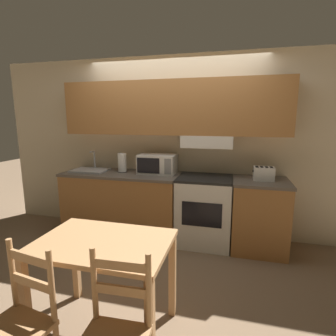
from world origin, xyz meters
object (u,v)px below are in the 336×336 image
(stove_range, at_px, (204,210))
(microwave, at_px, (158,164))
(paper_towel_roll, at_px, (122,163))
(chair_left_of_table, at_px, (16,329))
(sink_basin, at_px, (90,170))
(toaster, at_px, (264,173))
(dining_table, at_px, (104,256))

(stove_range, xyz_separation_m, microwave, (-0.68, 0.10, 0.59))
(microwave, xyz_separation_m, paper_towel_roll, (-0.52, -0.05, -0.00))
(stove_range, height_order, chair_left_of_table, chair_left_of_table)
(sink_basin, bearing_deg, paper_towel_roll, 7.28)
(sink_basin, relative_size, paper_towel_roll, 1.87)
(paper_towel_roll, bearing_deg, stove_range, -2.67)
(microwave, distance_m, toaster, 1.42)
(toaster, height_order, sink_basin, sink_basin)
(stove_range, distance_m, paper_towel_roll, 1.34)
(stove_range, height_order, dining_table, stove_range)
(sink_basin, bearing_deg, chair_left_of_table, -70.16)
(sink_basin, xyz_separation_m, paper_towel_roll, (0.48, 0.06, 0.11))
(toaster, bearing_deg, stove_range, -178.31)
(stove_range, distance_m, chair_left_of_table, 2.46)
(toaster, xyz_separation_m, dining_table, (-1.30, -1.75, -0.35))
(toaster, bearing_deg, chair_left_of_table, -124.41)
(stove_range, height_order, paper_towel_roll, paper_towel_roll)
(microwave, height_order, sink_basin, sink_basin)
(stove_range, relative_size, paper_towel_roll, 3.44)
(sink_basin, distance_m, chair_left_of_table, 2.49)
(stove_range, distance_m, toaster, 0.91)
(toaster, height_order, paper_towel_roll, paper_towel_roll)
(paper_towel_roll, distance_m, dining_table, 1.94)
(dining_table, xyz_separation_m, chair_left_of_table, (-0.29, -0.57, -0.20))
(toaster, distance_m, sink_basin, 2.42)
(sink_basin, height_order, paper_towel_roll, sink_basin)
(microwave, distance_m, dining_table, 1.88)
(stove_range, xyz_separation_m, dining_table, (-0.57, -1.73, 0.19))
(sink_basin, relative_size, chair_left_of_table, 0.54)
(chair_left_of_table, bearing_deg, sink_basin, 119.35)
(microwave, height_order, toaster, microwave)
(sink_basin, distance_m, dining_table, 2.07)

